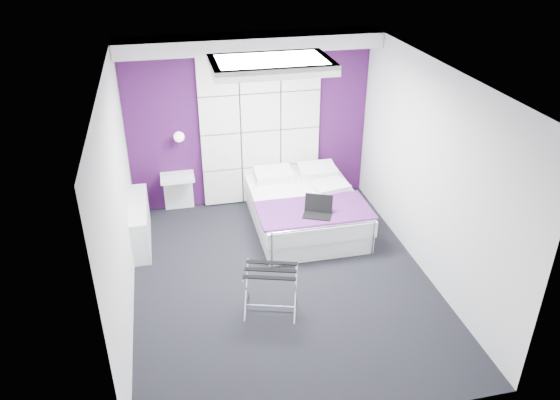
{
  "coord_description": "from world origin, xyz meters",
  "views": [
    {
      "loc": [
        -1.22,
        -5.35,
        4.09
      ],
      "look_at": [
        0.05,
        0.35,
        0.95
      ],
      "focal_mm": 35.0,
      "sensor_mm": 36.0,
      "label": 1
    }
  ],
  "objects_px": {
    "wall_lamp": "(179,136)",
    "luggage_rack": "(271,290)",
    "laptop": "(316,210)",
    "radiator": "(141,223)",
    "nightstand": "(177,177)",
    "bed": "(305,210)"
  },
  "relations": [
    {
      "from": "wall_lamp",
      "to": "nightstand",
      "type": "height_order",
      "value": "wall_lamp"
    },
    {
      "from": "nightstand",
      "to": "luggage_rack",
      "type": "relative_size",
      "value": 0.84
    },
    {
      "from": "wall_lamp",
      "to": "radiator",
      "type": "distance_m",
      "value": 1.35
    },
    {
      "from": "luggage_rack",
      "to": "bed",
      "type": "bearing_deg",
      "value": 80.78
    },
    {
      "from": "nightstand",
      "to": "luggage_rack",
      "type": "xyz_separation_m",
      "value": [
        0.88,
        -2.54,
        -0.31
      ]
    },
    {
      "from": "laptop",
      "to": "wall_lamp",
      "type": "bearing_deg",
      "value": 164.44
    },
    {
      "from": "nightstand",
      "to": "luggage_rack",
      "type": "distance_m",
      "value": 2.71
    },
    {
      "from": "radiator",
      "to": "nightstand",
      "type": "height_order",
      "value": "nightstand"
    },
    {
      "from": "wall_lamp",
      "to": "laptop",
      "type": "height_order",
      "value": "wall_lamp"
    },
    {
      "from": "radiator",
      "to": "bed",
      "type": "bearing_deg",
      "value": -1.96
    },
    {
      "from": "nightstand",
      "to": "bed",
      "type": "bearing_deg",
      "value": -24.65
    },
    {
      "from": "bed",
      "to": "luggage_rack",
      "type": "distance_m",
      "value": 1.94
    },
    {
      "from": "wall_lamp",
      "to": "luggage_rack",
      "type": "relative_size",
      "value": 0.26
    },
    {
      "from": "wall_lamp",
      "to": "laptop",
      "type": "distance_m",
      "value": 2.26
    },
    {
      "from": "luggage_rack",
      "to": "laptop",
      "type": "distance_m",
      "value": 1.49
    },
    {
      "from": "luggage_rack",
      "to": "nightstand",
      "type": "bearing_deg",
      "value": 126.22
    },
    {
      "from": "nightstand",
      "to": "wall_lamp",
      "type": "bearing_deg",
      "value": 26.52
    },
    {
      "from": "laptop",
      "to": "radiator",
      "type": "bearing_deg",
      "value": -170.94
    },
    {
      "from": "nightstand",
      "to": "laptop",
      "type": "height_order",
      "value": "laptop"
    },
    {
      "from": "bed",
      "to": "wall_lamp",
      "type": "bearing_deg",
      "value": 153.2
    },
    {
      "from": "wall_lamp",
      "to": "luggage_rack",
      "type": "distance_m",
      "value": 2.86
    },
    {
      "from": "wall_lamp",
      "to": "laptop",
      "type": "relative_size",
      "value": 0.41
    }
  ]
}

